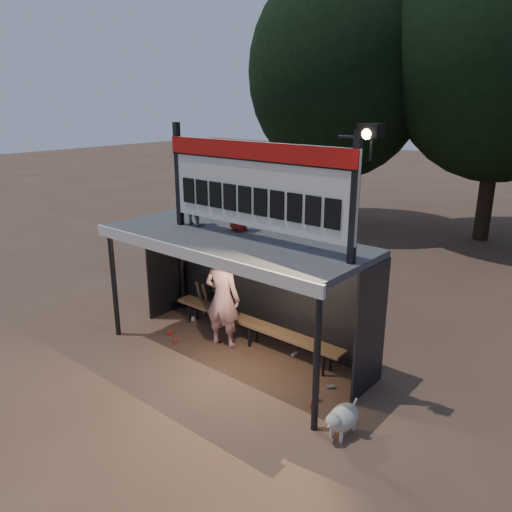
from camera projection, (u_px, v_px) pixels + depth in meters
The scene contains 12 objects.
ground at pixel (234, 354), 9.43m from camera, with size 80.00×80.00×0.00m, color brown.
player at pixel (223, 299), 9.52m from camera, with size 0.71×0.47×1.96m, color white.
child_a at pixel (195, 198), 9.42m from camera, with size 0.49×0.38×1.00m, color gray.
child_b at pixel (239, 204), 8.98m from camera, with size 0.48×0.31×0.98m, color #A51E19.
dugout_shelter at pixel (242, 259), 9.06m from camera, with size 5.10×2.08×2.32m.
scoreboard_assembly at pixel (257, 182), 8.09m from camera, with size 4.10×0.27×1.99m.
bench at pixel (253, 324), 9.71m from camera, with size 4.00×0.35×0.48m.
tree_left at pixel (340, 72), 17.54m from camera, with size 6.46×6.46×9.27m.
tree_mid at pixel (507, 47), 15.37m from camera, with size 7.22×7.22×10.36m.
dog at pixel (342, 418), 7.10m from camera, with size 0.36×0.81×0.49m.
bats at pixel (210, 302), 10.79m from camera, with size 0.67×0.35×0.84m.
litter at pixel (248, 358), 9.21m from camera, with size 3.91×1.28×0.08m.
Camera 1 is at (5.74, -6.20, 4.61)m, focal length 35.00 mm.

